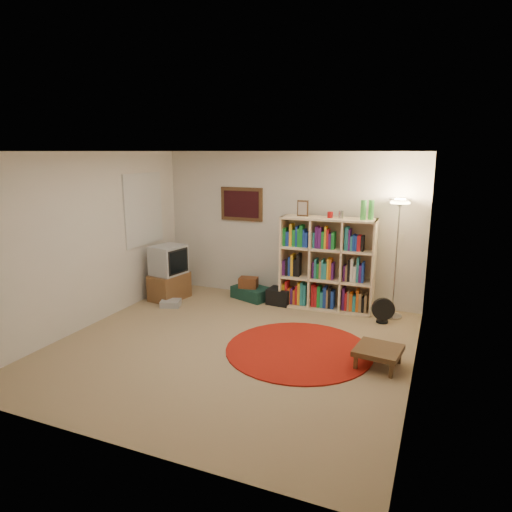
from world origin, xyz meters
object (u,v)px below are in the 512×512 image
(side_table, at_px, (378,351))
(suitcase, at_px, (252,293))
(floor_lamp, at_px, (399,220))
(bookshelf, at_px, (326,265))
(floor_fan, at_px, (383,311))
(tv_stand, at_px, (169,274))

(side_table, bearing_deg, suitcase, 143.18)
(floor_lamp, height_order, suitcase, floor_lamp)
(bookshelf, distance_m, floor_fan, 1.15)
(floor_fan, relative_size, tv_stand, 0.41)
(bookshelf, distance_m, suitcase, 1.43)
(tv_stand, bearing_deg, floor_lamp, 18.49)
(suitcase, bearing_deg, side_table, -17.17)
(tv_stand, xyz_separation_m, suitcase, (1.30, 0.56, -0.35))
(bookshelf, relative_size, tv_stand, 1.89)
(floor_lamp, height_order, side_table, floor_lamp)
(floor_lamp, distance_m, tv_stand, 3.86)
(bookshelf, height_order, floor_lamp, floor_lamp)
(bookshelf, height_order, floor_fan, bookshelf)
(suitcase, height_order, side_table, side_table)
(floor_lamp, bearing_deg, tv_stand, -171.34)
(floor_lamp, bearing_deg, floor_fan, -108.98)
(tv_stand, bearing_deg, bookshelf, 22.29)
(floor_fan, bearing_deg, suitcase, 154.07)
(bookshelf, bearing_deg, side_table, -60.50)
(bookshelf, bearing_deg, tv_stand, -169.53)
(floor_lamp, relative_size, side_table, 3.20)
(bookshelf, xyz_separation_m, suitcase, (-1.29, -0.01, -0.62))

